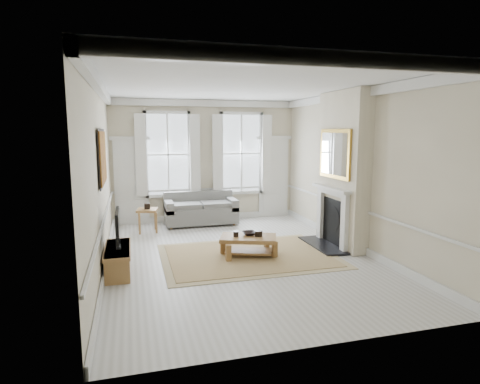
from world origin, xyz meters
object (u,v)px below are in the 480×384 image
object	(u,v)px
side_table	(147,213)
tv_stand	(118,260)
sofa	(200,211)
coffee_table	(248,240)

from	to	relation	value
side_table	tv_stand	bearing A→B (deg)	-102.65
sofa	coffee_table	size ratio (longest dim) A/B	1.52
side_table	tv_stand	world-z (taller)	side_table
sofa	side_table	distance (m)	1.55
side_table	sofa	bearing A→B (deg)	20.53
side_table	tv_stand	xyz separation A→B (m)	(-0.65, -2.88, -0.25)
side_table	coffee_table	bearing A→B (deg)	-54.05
sofa	coffee_table	distance (m)	3.18
tv_stand	coffee_table	bearing A→B (deg)	6.15
coffee_table	tv_stand	bearing A→B (deg)	-153.77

